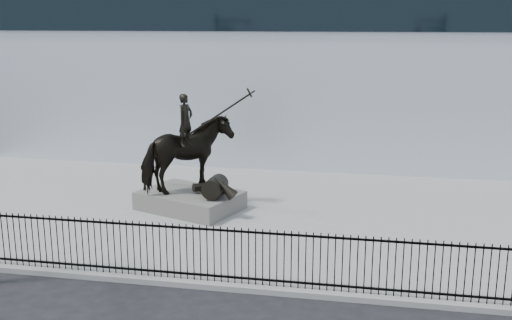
# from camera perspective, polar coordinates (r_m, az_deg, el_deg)

# --- Properties ---
(ground) EXTENTS (120.00, 120.00, 0.00)m
(ground) POSITION_cam_1_polar(r_m,az_deg,el_deg) (14.51, -1.63, -14.31)
(ground) COLOR black
(ground) RESTS_ON ground
(plaza) EXTENTS (30.00, 12.00, 0.15)m
(plaza) POSITION_cam_1_polar(r_m,az_deg,el_deg) (20.84, 2.51, -5.32)
(plaza) COLOR gray
(plaza) RESTS_ON ground
(building) EXTENTS (44.00, 14.00, 9.00)m
(building) POSITION_cam_1_polar(r_m,az_deg,el_deg) (32.75, 5.92, 9.34)
(building) COLOR silver
(building) RESTS_ON ground
(picket_fence) EXTENTS (22.10, 0.10, 1.50)m
(picket_fence) POSITION_cam_1_polar(r_m,az_deg,el_deg) (15.24, -0.63, -9.16)
(picket_fence) COLOR black
(picket_fence) RESTS_ON plaza
(statue_plinth) EXTENTS (3.95, 3.34, 0.63)m
(statue_plinth) POSITION_cam_1_polar(r_m,az_deg,el_deg) (21.33, -6.30, -3.85)
(statue_plinth) COLOR #56534F
(statue_plinth) RESTS_ON plaza
(equestrian_statue) EXTENTS (4.04, 3.28, 3.64)m
(equestrian_statue) POSITION_cam_1_polar(r_m,az_deg,el_deg) (20.87, -6.28, 0.40)
(equestrian_statue) COLOR black
(equestrian_statue) RESTS_ON statue_plinth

